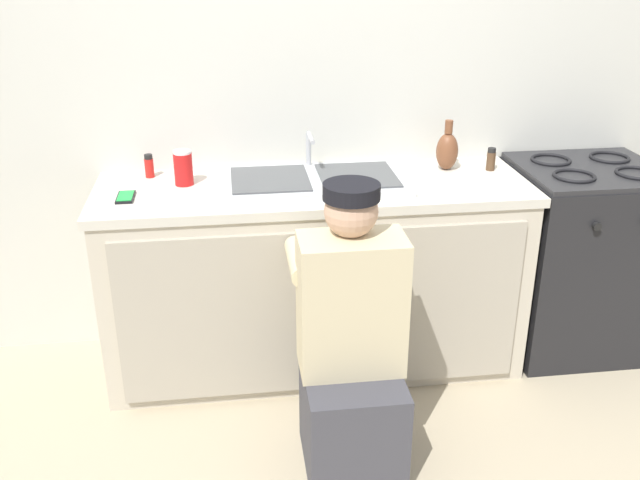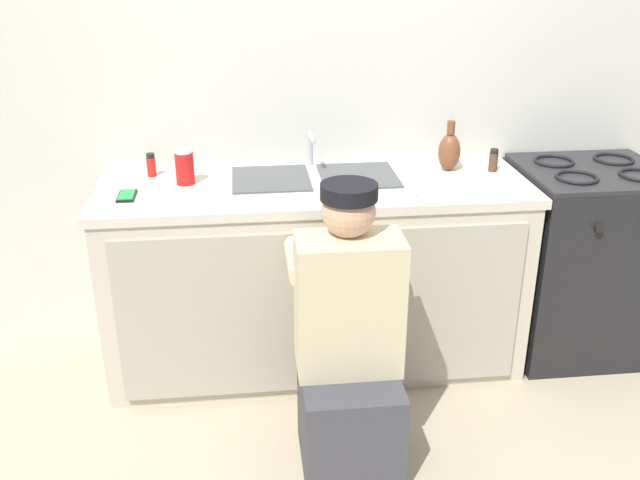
{
  "view_description": "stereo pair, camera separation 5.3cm",
  "coord_description": "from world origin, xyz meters",
  "px_view_note": "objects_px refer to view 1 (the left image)",
  "views": [
    {
      "loc": [
        -0.36,
        -2.61,
        1.89
      ],
      "look_at": [
        0.0,
        0.1,
        0.71
      ],
      "focal_mm": 40.0,
      "sensor_mm": 36.0,
      "label": 1
    },
    {
      "loc": [
        -0.31,
        -2.62,
        1.89
      ],
      "look_at": [
        0.0,
        0.1,
        0.71
      ],
      "focal_mm": 40.0,
      "sensor_mm": 36.0,
      "label": 2
    }
  ],
  "objects_px": {
    "spice_bottle_pepper": "(491,159)",
    "soda_cup_red": "(183,168)",
    "vase_decorative": "(447,150)",
    "spice_bottle_red": "(149,166)",
    "plumber_person": "(351,355)",
    "cell_phone": "(126,197)",
    "stove_range": "(578,257)",
    "sink_double_basin": "(314,180)"
  },
  "relations": [
    {
      "from": "vase_decorative",
      "to": "spice_bottle_pepper",
      "type": "relative_size",
      "value": 2.19
    },
    {
      "from": "sink_double_basin",
      "to": "plumber_person",
      "type": "bearing_deg",
      "value": -86.07
    },
    {
      "from": "stove_range",
      "to": "cell_phone",
      "type": "xyz_separation_m",
      "value": [
        -2.07,
        -0.07,
        0.43
      ]
    },
    {
      "from": "stove_range",
      "to": "spice_bottle_pepper",
      "type": "distance_m",
      "value": 0.66
    },
    {
      "from": "sink_double_basin",
      "to": "vase_decorative",
      "type": "xyz_separation_m",
      "value": [
        0.63,
        0.13,
        0.07
      ]
    },
    {
      "from": "stove_range",
      "to": "spice_bottle_red",
      "type": "relative_size",
      "value": 8.76
    },
    {
      "from": "vase_decorative",
      "to": "spice_bottle_red",
      "type": "relative_size",
      "value": 2.19
    },
    {
      "from": "spice_bottle_red",
      "to": "cell_phone",
      "type": "bearing_deg",
      "value": -105.99
    },
    {
      "from": "cell_phone",
      "to": "vase_decorative",
      "type": "height_order",
      "value": "vase_decorative"
    },
    {
      "from": "sink_double_basin",
      "to": "plumber_person",
      "type": "xyz_separation_m",
      "value": [
        0.05,
        -0.71,
        -0.44
      ]
    },
    {
      "from": "plumber_person",
      "to": "spice_bottle_red",
      "type": "xyz_separation_m",
      "value": [
        -0.76,
        0.91,
        0.47
      ]
    },
    {
      "from": "stove_range",
      "to": "soda_cup_red",
      "type": "distance_m",
      "value": 1.9
    },
    {
      "from": "soda_cup_red",
      "to": "cell_phone",
      "type": "relative_size",
      "value": 1.09
    },
    {
      "from": "spice_bottle_red",
      "to": "soda_cup_red",
      "type": "bearing_deg",
      "value": -38.23
    },
    {
      "from": "cell_phone",
      "to": "sink_double_basin",
      "type": "bearing_deg",
      "value": 5.09
    },
    {
      "from": "stove_range",
      "to": "vase_decorative",
      "type": "xyz_separation_m",
      "value": [
        -0.65,
        0.14,
        0.52
      ]
    },
    {
      "from": "sink_double_basin",
      "to": "spice_bottle_pepper",
      "type": "relative_size",
      "value": 7.62
    },
    {
      "from": "soda_cup_red",
      "to": "vase_decorative",
      "type": "relative_size",
      "value": 0.66
    },
    {
      "from": "stove_range",
      "to": "spice_bottle_red",
      "type": "bearing_deg",
      "value": 174.27
    },
    {
      "from": "sink_double_basin",
      "to": "spice_bottle_pepper",
      "type": "distance_m",
      "value": 0.84
    },
    {
      "from": "stove_range",
      "to": "vase_decorative",
      "type": "relative_size",
      "value": 4.0
    },
    {
      "from": "vase_decorative",
      "to": "spice_bottle_red",
      "type": "height_order",
      "value": "vase_decorative"
    },
    {
      "from": "stove_range",
      "to": "plumber_person",
      "type": "height_order",
      "value": "plumber_person"
    },
    {
      "from": "vase_decorative",
      "to": "spice_bottle_pepper",
      "type": "height_order",
      "value": "vase_decorative"
    },
    {
      "from": "sink_double_basin",
      "to": "cell_phone",
      "type": "bearing_deg",
      "value": -174.91
    },
    {
      "from": "plumber_person",
      "to": "cell_phone",
      "type": "relative_size",
      "value": 7.89
    },
    {
      "from": "plumber_person",
      "to": "soda_cup_red",
      "type": "relative_size",
      "value": 7.26
    },
    {
      "from": "stove_range",
      "to": "soda_cup_red",
      "type": "relative_size",
      "value": 6.05
    },
    {
      "from": "soda_cup_red",
      "to": "plumber_person",
      "type": "bearing_deg",
      "value": -52.3
    },
    {
      "from": "plumber_person",
      "to": "cell_phone",
      "type": "bearing_deg",
      "value": 142.72
    },
    {
      "from": "spice_bottle_pepper",
      "to": "soda_cup_red",
      "type": "bearing_deg",
      "value": -179.19
    },
    {
      "from": "soda_cup_red",
      "to": "spice_bottle_red",
      "type": "xyz_separation_m",
      "value": [
        -0.16,
        0.12,
        -0.02
      ]
    },
    {
      "from": "sink_double_basin",
      "to": "spice_bottle_red",
      "type": "bearing_deg",
      "value": 164.52
    },
    {
      "from": "cell_phone",
      "to": "spice_bottle_red",
      "type": "height_order",
      "value": "spice_bottle_red"
    },
    {
      "from": "stove_range",
      "to": "cell_phone",
      "type": "relative_size",
      "value": 6.57
    },
    {
      "from": "soda_cup_red",
      "to": "spice_bottle_red",
      "type": "distance_m",
      "value": 0.2
    },
    {
      "from": "cell_phone",
      "to": "vase_decorative",
      "type": "xyz_separation_m",
      "value": [
        1.42,
        0.2,
        0.08
      ]
    },
    {
      "from": "sink_double_basin",
      "to": "soda_cup_red",
      "type": "xyz_separation_m",
      "value": [
        -0.56,
        0.07,
        0.06
      ]
    },
    {
      "from": "spice_bottle_red",
      "to": "spice_bottle_pepper",
      "type": "xyz_separation_m",
      "value": [
        1.54,
        -0.1,
        0.0
      ]
    },
    {
      "from": "stove_range",
      "to": "plumber_person",
      "type": "distance_m",
      "value": 1.42
    },
    {
      "from": "soda_cup_red",
      "to": "vase_decorative",
      "type": "bearing_deg",
      "value": 2.86
    },
    {
      "from": "plumber_person",
      "to": "spice_bottle_red",
      "type": "relative_size",
      "value": 10.52
    }
  ]
}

